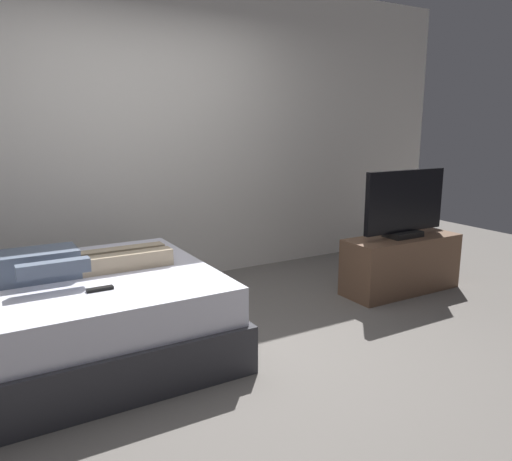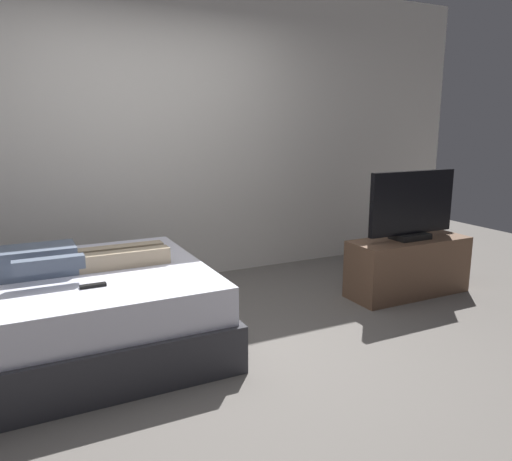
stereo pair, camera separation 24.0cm
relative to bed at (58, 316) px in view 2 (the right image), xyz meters
The scene contains 7 objects.
ground_plane 1.10m from the bed, 30.17° to the right, with size 10.00×10.00×0.00m, color slate.
back_wall 2.16m from the bed, 44.00° to the left, with size 6.40×0.10×2.80m, color silver.
bed is the anchor object (origin of this frame).
person 0.36m from the bed, 56.74° to the left, with size 1.26×0.46×0.18m.
remote 0.49m from the bed, 63.48° to the right, with size 0.15×0.04×0.02m, color black.
tv_stand 2.87m from the bed, ahead, with size 1.10×0.40×0.50m, color brown.
tv 2.91m from the bed, ahead, with size 0.88×0.20×0.59m.
Camera 2 is at (-1.13, -2.75, 1.48)m, focal length 34.96 mm.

